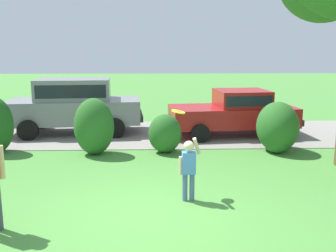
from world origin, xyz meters
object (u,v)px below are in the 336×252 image
object	(u,v)px
frisbee	(178,112)
parked_suv	(74,103)
parked_sedan	(235,111)
child_thrower	(189,166)

from	to	relation	value
frisbee	parked_suv	bearing A→B (deg)	119.70
parked_sedan	parked_suv	bearing A→B (deg)	175.29
parked_sedan	parked_suv	xyz separation A→B (m)	(-5.55, 0.46, 0.23)
child_thrower	parked_suv	bearing A→B (deg)	118.96
parked_suv	frisbee	xyz separation A→B (m)	(3.29, -5.77, 0.62)
child_thrower	frisbee	size ratio (longest dim) A/B	4.58
parked_sedan	child_thrower	distance (m)	6.18
parked_suv	frisbee	world-z (taller)	parked_suv
parked_sedan	child_thrower	size ratio (longest dim) A/B	3.54
parked_suv	child_thrower	world-z (taller)	parked_suv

